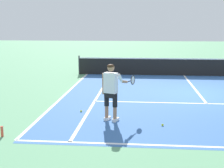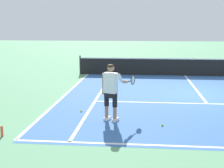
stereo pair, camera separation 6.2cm
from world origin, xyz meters
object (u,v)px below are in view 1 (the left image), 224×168
tennis_ball_by_baseline (81,111)px  water_bottle (2,131)px  tennis_player (111,88)px  tennis_ball_near_feet (163,125)px

tennis_ball_by_baseline → water_bottle: (-1.59, -2.50, 0.11)m
tennis_ball_by_baseline → tennis_player: bearing=-38.5°
tennis_ball_near_feet → tennis_ball_by_baseline: (-2.59, 1.24, 0.00)m
tennis_ball_near_feet → tennis_ball_by_baseline: 2.87m
tennis_player → tennis_ball_near_feet: tennis_player is taller
tennis_player → water_bottle: bearing=-148.7°
tennis_player → water_bottle: 3.25m
tennis_player → tennis_ball_by_baseline: bearing=141.5°
tennis_ball_near_feet → water_bottle: 4.36m
tennis_player → tennis_ball_near_feet: (1.50, -0.37, -0.96)m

